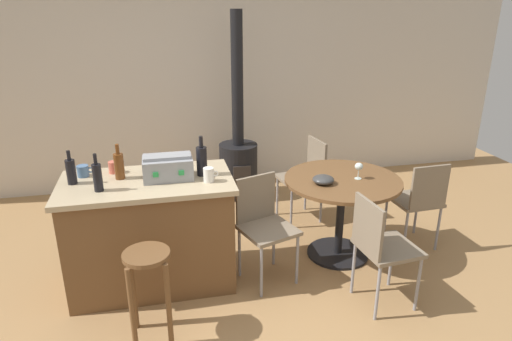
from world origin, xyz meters
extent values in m
plane|color=#A37A4C|center=(0.00, 0.00, 0.00)|extent=(8.80, 8.80, 0.00)
cube|color=beige|center=(0.00, 2.70, 1.35)|extent=(8.00, 0.10, 2.70)
cube|color=brown|center=(-0.61, 0.54, 0.43)|extent=(1.24, 0.65, 0.86)
cube|color=tan|center=(-0.61, 0.54, 0.88)|extent=(1.30, 0.71, 0.04)
cylinder|color=brown|center=(-0.52, -0.01, 0.31)|extent=(0.04, 0.04, 0.63)
cylinder|color=brown|center=(-0.75, -0.01, 0.31)|extent=(0.04, 0.04, 0.63)
cylinder|color=brown|center=(-0.75, -0.24, 0.31)|extent=(0.04, 0.04, 0.63)
cylinder|color=brown|center=(-0.52, -0.24, 0.31)|extent=(0.04, 0.04, 0.63)
cylinder|color=brown|center=(-0.63, -0.12, 0.64)|extent=(0.31, 0.31, 0.03)
cylinder|color=black|center=(1.02, 0.60, 0.01)|extent=(0.55, 0.55, 0.02)
cylinder|color=black|center=(1.02, 0.60, 0.36)|extent=(0.07, 0.07, 0.71)
cylinder|color=brown|center=(1.02, 0.60, 0.73)|extent=(1.00, 1.00, 0.03)
cube|color=#7F705B|center=(1.09, -0.12, 0.47)|extent=(0.44, 0.44, 0.03)
cube|color=#7F705B|center=(0.90, -0.14, 0.67)|extent=(0.06, 0.36, 0.40)
cylinder|color=gray|center=(0.91, 0.03, 0.23)|extent=(0.02, 0.02, 0.45)
cylinder|color=gray|center=(0.94, -0.30, 0.23)|extent=(0.02, 0.02, 0.45)
cylinder|color=gray|center=(1.28, -0.27, 0.23)|extent=(0.02, 0.02, 0.45)
cylinder|color=gray|center=(1.24, 0.07, 0.23)|extent=(0.02, 0.02, 0.45)
cube|color=#7F705B|center=(1.76, 0.64, 0.45)|extent=(0.42, 0.42, 0.03)
cube|color=#7F705B|center=(1.77, 0.45, 0.65)|extent=(0.36, 0.04, 0.40)
cylinder|color=gray|center=(1.60, 0.46, 0.22)|extent=(0.02, 0.02, 0.44)
cylinder|color=gray|center=(1.94, 0.48, 0.22)|extent=(0.02, 0.02, 0.44)
cylinder|color=gray|center=(1.92, 0.82, 0.22)|extent=(0.02, 0.02, 0.44)
cylinder|color=gray|center=(1.58, 0.80, 0.22)|extent=(0.02, 0.02, 0.44)
cube|color=#7F705B|center=(0.90, 1.38, 0.45)|extent=(0.46, 0.46, 0.03)
cube|color=#7F705B|center=(1.08, 1.41, 0.65)|extent=(0.08, 0.36, 0.40)
cylinder|color=gray|center=(1.09, 1.24, 0.22)|extent=(0.02, 0.02, 0.44)
cylinder|color=gray|center=(1.04, 1.58, 0.22)|extent=(0.02, 0.02, 0.44)
cylinder|color=gray|center=(0.70, 1.52, 0.22)|extent=(0.02, 0.02, 0.44)
cylinder|color=gray|center=(0.76, 1.19, 0.22)|extent=(0.02, 0.02, 0.44)
cube|color=#7F705B|center=(0.30, 0.36, 0.46)|extent=(0.51, 0.51, 0.03)
cube|color=#7F705B|center=(0.24, 0.54, 0.66)|extent=(0.35, 0.14, 0.40)
cylinder|color=gray|center=(0.41, 0.58, 0.22)|extent=(0.02, 0.02, 0.45)
cylinder|color=gray|center=(0.09, 0.47, 0.22)|extent=(0.02, 0.02, 0.45)
cylinder|color=gray|center=(0.20, 0.14, 0.22)|extent=(0.02, 0.02, 0.45)
cylinder|color=gray|center=(0.52, 0.25, 0.22)|extent=(0.02, 0.02, 0.45)
cylinder|color=black|center=(0.39, 2.12, 0.03)|extent=(0.37, 0.37, 0.06)
cylinder|color=black|center=(0.39, 2.12, 0.35)|extent=(0.44, 0.44, 0.58)
cube|color=#2D2826|center=(0.39, 1.90, 0.35)|extent=(0.20, 0.02, 0.20)
cylinder|color=black|center=(0.39, 2.12, 1.37)|extent=(0.13, 0.13, 1.46)
cube|color=gray|center=(-0.44, 0.55, 0.98)|extent=(0.37, 0.24, 0.16)
cube|color=gray|center=(-0.44, 0.55, 1.07)|extent=(0.35, 0.14, 0.02)
cube|color=green|center=(-0.54, 0.43, 0.98)|extent=(0.04, 0.01, 0.04)
cube|color=green|center=(-0.35, 0.43, 0.98)|extent=(0.04, 0.01, 0.04)
cylinder|color=black|center=(-0.94, 0.41, 1.00)|extent=(0.07, 0.07, 0.20)
cylinder|color=black|center=(-0.94, 0.41, 1.14)|extent=(0.02, 0.02, 0.08)
cylinder|color=black|center=(-1.14, 0.59, 0.99)|extent=(0.07, 0.07, 0.19)
cylinder|color=black|center=(-1.14, 0.59, 1.12)|extent=(0.03, 0.03, 0.07)
cylinder|color=black|center=(-0.18, 0.56, 1.01)|extent=(0.08, 0.08, 0.23)
cylinder|color=black|center=(-0.18, 0.56, 1.17)|extent=(0.03, 0.03, 0.09)
cylinder|color=#603314|center=(-0.80, 0.62, 0.99)|extent=(0.07, 0.07, 0.20)
cylinder|color=#603314|center=(-0.80, 0.62, 1.13)|extent=(0.03, 0.03, 0.08)
cylinder|color=white|center=(-0.15, 0.41, 0.95)|extent=(0.08, 0.08, 0.11)
torus|color=white|center=(-0.10, 0.41, 0.96)|extent=(0.05, 0.01, 0.05)
cylinder|color=#4C7099|center=(-1.08, 0.73, 0.94)|extent=(0.09, 0.09, 0.09)
torus|color=#4C7099|center=(-1.03, 0.73, 0.94)|extent=(0.05, 0.01, 0.05)
cylinder|color=#DB6651|center=(-0.86, 0.76, 0.94)|extent=(0.08, 0.08, 0.09)
torus|color=#DB6651|center=(-0.81, 0.76, 0.95)|extent=(0.05, 0.01, 0.05)
cylinder|color=silver|center=(1.15, 0.57, 0.75)|extent=(0.06, 0.06, 0.00)
cylinder|color=silver|center=(1.15, 0.57, 0.79)|extent=(0.01, 0.01, 0.08)
ellipsoid|color=silver|center=(1.15, 0.57, 0.86)|extent=(0.07, 0.07, 0.06)
ellipsoid|color=#383838|center=(0.82, 0.54, 0.78)|extent=(0.18, 0.18, 0.07)
camera|label=1|loc=(-0.50, -2.74, 2.17)|focal=31.70mm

